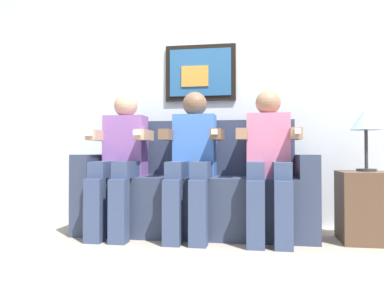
# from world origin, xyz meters

# --- Properties ---
(ground_plane) EXTENTS (5.49, 5.49, 0.00)m
(ground_plane) POSITION_xyz_m (0.00, 0.00, 0.00)
(ground_plane) COLOR #9E9384
(back_wall_assembly) EXTENTS (4.22, 0.10, 2.60)m
(back_wall_assembly) POSITION_xyz_m (-0.00, 0.76, 1.30)
(back_wall_assembly) COLOR silver
(back_wall_assembly) RESTS_ON ground_plane
(couch) EXTENTS (1.82, 0.58, 0.90)m
(couch) POSITION_xyz_m (0.00, 0.33, 0.31)
(couch) COLOR #333D56
(couch) RESTS_ON ground_plane
(person_on_left) EXTENTS (0.46, 0.56, 1.11)m
(person_on_left) POSITION_xyz_m (-0.56, 0.16, 0.61)
(person_on_left) COLOR #8C59A5
(person_on_left) RESTS_ON ground_plane
(person_in_middle) EXTENTS (0.46, 0.56, 1.11)m
(person_in_middle) POSITION_xyz_m (0.00, 0.16, 0.61)
(person_in_middle) COLOR #3F72CC
(person_in_middle) RESTS_ON ground_plane
(person_on_right) EXTENTS (0.46, 0.56, 1.11)m
(person_on_right) POSITION_xyz_m (0.57, 0.16, 0.61)
(person_on_right) COLOR pink
(person_on_right) RESTS_ON ground_plane
(side_table_right) EXTENTS (0.40, 0.40, 0.50)m
(side_table_right) POSITION_xyz_m (1.26, 0.22, 0.25)
(side_table_right) COLOR brown
(side_table_right) RESTS_ON ground_plane
(table_lamp) EXTENTS (0.22, 0.22, 0.46)m
(table_lamp) POSITION_xyz_m (1.26, 0.26, 0.86)
(table_lamp) COLOR #333338
(table_lamp) RESTS_ON side_table_right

